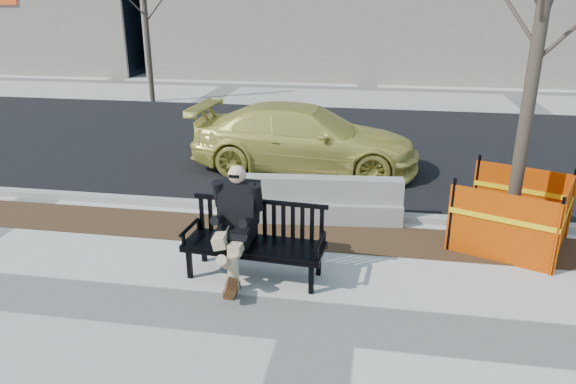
# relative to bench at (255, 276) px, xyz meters

# --- Properties ---
(ground) EXTENTS (120.00, 120.00, 0.00)m
(ground) POSITION_rel_bench_xyz_m (1.09, -1.03, 0.00)
(ground) COLOR beige
(ground) RESTS_ON ground
(mulch_strip) EXTENTS (40.00, 1.20, 0.02)m
(mulch_strip) POSITION_rel_bench_xyz_m (1.09, 1.57, 0.00)
(mulch_strip) COLOR #47301C
(mulch_strip) RESTS_ON ground
(asphalt_street) EXTENTS (60.00, 10.40, 0.01)m
(asphalt_street) POSITION_rel_bench_xyz_m (1.09, 7.77, 0.00)
(asphalt_street) COLOR black
(asphalt_street) RESTS_ON ground
(curb) EXTENTS (60.00, 0.25, 0.12)m
(curb) POSITION_rel_bench_xyz_m (1.09, 2.52, 0.06)
(curb) COLOR #9E9B93
(curb) RESTS_ON ground
(bench) EXTENTS (2.16, 0.91, 1.12)m
(bench) POSITION_rel_bench_xyz_m (0.00, 0.00, 0.00)
(bench) COLOR black
(bench) RESTS_ON ground
(seated_man) EXTENTS (0.81, 1.25, 1.68)m
(seated_man) POSITION_rel_bench_xyz_m (-0.29, 0.08, 0.00)
(seated_man) COLOR black
(seated_man) RESTS_ON ground
(tree_fence) EXTENTS (3.25, 3.25, 6.21)m
(tree_fence) POSITION_rel_bench_xyz_m (3.94, 1.81, 0.00)
(tree_fence) COLOR #F35400
(tree_fence) RESTS_ON ground
(sedan) EXTENTS (5.41, 2.39, 1.54)m
(sedan) POSITION_rel_bench_xyz_m (0.00, 5.29, 0.00)
(sedan) COLOR #D3C756
(sedan) RESTS_ON ground
(jersey_barrier_left) EXTENTS (3.00, 0.85, 0.85)m
(jersey_barrier_left) POSITION_rel_bench_xyz_m (0.73, 2.28, 0.00)
(jersey_barrier_left) COLOR gray
(jersey_barrier_left) RESTS_ON ground
(far_tree_left) EXTENTS (2.73, 2.73, 5.77)m
(far_tree_left) POSITION_rel_bench_xyz_m (-7.17, 13.09, 0.00)
(far_tree_left) COLOR #4B3C30
(far_tree_left) RESTS_ON ground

